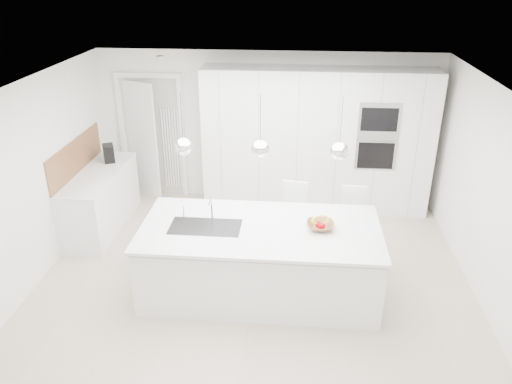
# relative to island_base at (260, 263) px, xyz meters

# --- Properties ---
(floor) EXTENTS (5.50, 5.50, 0.00)m
(floor) POSITION_rel_island_base_xyz_m (-0.10, 0.30, -0.43)
(floor) COLOR beige
(floor) RESTS_ON ground
(wall_back) EXTENTS (5.50, 0.00, 5.50)m
(wall_back) POSITION_rel_island_base_xyz_m (-0.10, 2.80, 0.82)
(wall_back) COLOR white
(wall_back) RESTS_ON ground
(wall_left) EXTENTS (0.00, 5.00, 5.00)m
(wall_left) POSITION_rel_island_base_xyz_m (-2.85, 0.30, 0.82)
(wall_left) COLOR white
(wall_left) RESTS_ON ground
(ceiling) EXTENTS (5.50, 5.50, 0.00)m
(ceiling) POSITION_rel_island_base_xyz_m (-0.10, 0.30, 2.07)
(ceiling) COLOR white
(ceiling) RESTS_ON wall_back
(tall_cabinets) EXTENTS (3.60, 0.60, 2.30)m
(tall_cabinets) POSITION_rel_island_base_xyz_m (0.70, 2.50, 0.72)
(tall_cabinets) COLOR white
(tall_cabinets) RESTS_ON floor
(oven_stack) EXTENTS (0.62, 0.04, 1.05)m
(oven_stack) POSITION_rel_island_base_xyz_m (1.60, 2.19, 0.92)
(oven_stack) COLOR #A5A5A8
(oven_stack) RESTS_ON tall_cabinets
(doorway_frame) EXTENTS (1.11, 0.08, 2.13)m
(doorway_frame) POSITION_rel_island_base_xyz_m (-2.05, 2.77, 0.59)
(doorway_frame) COLOR white
(doorway_frame) RESTS_ON floor
(hallway_door) EXTENTS (0.76, 0.38, 2.00)m
(hallway_door) POSITION_rel_island_base_xyz_m (-2.30, 2.72, 0.57)
(hallway_door) COLOR white
(hallway_door) RESTS_ON floor
(radiator) EXTENTS (0.32, 0.04, 1.40)m
(radiator) POSITION_rel_island_base_xyz_m (-1.73, 2.76, 0.42)
(radiator) COLOR white
(radiator) RESTS_ON floor
(left_base_cabinets) EXTENTS (0.60, 1.80, 0.86)m
(left_base_cabinets) POSITION_rel_island_base_xyz_m (-2.55, 1.50, 0.00)
(left_base_cabinets) COLOR white
(left_base_cabinets) RESTS_ON floor
(left_worktop) EXTENTS (0.62, 1.82, 0.04)m
(left_worktop) POSITION_rel_island_base_xyz_m (-2.55, 1.50, 0.45)
(left_worktop) COLOR white
(left_worktop) RESTS_ON left_base_cabinets
(oak_backsplash) EXTENTS (0.02, 1.80, 0.50)m
(oak_backsplash) POSITION_rel_island_base_xyz_m (-2.84, 1.50, 0.72)
(oak_backsplash) COLOR #8E5D3A
(oak_backsplash) RESTS_ON wall_left
(island_base) EXTENTS (2.80, 1.20, 0.86)m
(island_base) POSITION_rel_island_base_xyz_m (0.00, 0.00, 0.00)
(island_base) COLOR white
(island_base) RESTS_ON floor
(island_worktop) EXTENTS (2.84, 1.40, 0.04)m
(island_worktop) POSITION_rel_island_base_xyz_m (0.00, 0.05, 0.45)
(island_worktop) COLOR white
(island_worktop) RESTS_ON island_base
(island_sink) EXTENTS (0.84, 0.44, 0.18)m
(island_sink) POSITION_rel_island_base_xyz_m (-0.65, -0.00, 0.39)
(island_sink) COLOR #3F3F42
(island_sink) RESTS_ON island_worktop
(island_tap) EXTENTS (0.02, 0.02, 0.30)m
(island_tap) POSITION_rel_island_base_xyz_m (-0.60, 0.20, 0.62)
(island_tap) COLOR white
(island_tap) RESTS_ON island_worktop
(pendant_left) EXTENTS (0.20, 0.20, 0.20)m
(pendant_left) POSITION_rel_island_base_xyz_m (-0.85, -0.00, 1.47)
(pendant_left) COLOR white
(pendant_left) RESTS_ON ceiling
(pendant_mid) EXTENTS (0.20, 0.20, 0.20)m
(pendant_mid) POSITION_rel_island_base_xyz_m (-0.00, -0.00, 1.47)
(pendant_mid) COLOR white
(pendant_mid) RESTS_ON ceiling
(pendant_right) EXTENTS (0.20, 0.20, 0.20)m
(pendant_right) POSITION_rel_island_base_xyz_m (0.85, -0.00, 1.47)
(pendant_right) COLOR white
(pendant_right) RESTS_ON ceiling
(fruit_bowl) EXTENTS (0.34, 0.34, 0.08)m
(fruit_bowl) POSITION_rel_island_base_xyz_m (0.70, 0.07, 0.51)
(fruit_bowl) COLOR #8E5D3A
(fruit_bowl) RESTS_ON island_worktop
(espresso_machine) EXTENTS (0.25, 0.29, 0.27)m
(espresso_machine) POSITION_rel_island_base_xyz_m (-2.53, 1.98, 0.60)
(espresso_machine) COLOR black
(espresso_machine) RESTS_ON left_worktop
(bar_stool_left) EXTENTS (0.42, 0.54, 1.07)m
(bar_stool_left) POSITION_rel_island_base_xyz_m (0.40, 0.88, 0.11)
(bar_stool_left) COLOR white
(bar_stool_left) RESTS_ON floor
(bar_stool_right) EXTENTS (0.36, 0.49, 1.05)m
(bar_stool_right) POSITION_rel_island_base_xyz_m (1.17, 0.86, 0.10)
(bar_stool_right) COLOR white
(bar_stool_right) RESTS_ON floor
(apple_a) EXTENTS (0.07, 0.07, 0.07)m
(apple_a) POSITION_rel_island_base_xyz_m (0.68, 0.05, 0.54)
(apple_a) COLOR #B3010A
(apple_a) RESTS_ON fruit_bowl
(apple_b) EXTENTS (0.07, 0.07, 0.07)m
(apple_b) POSITION_rel_island_base_xyz_m (0.73, 0.03, 0.54)
(apple_b) COLOR #B3010A
(apple_b) RESTS_ON fruit_bowl
(apple_c) EXTENTS (0.07, 0.07, 0.07)m
(apple_c) POSITION_rel_island_base_xyz_m (0.70, 0.02, 0.53)
(apple_c) COLOR #B3010A
(apple_c) RESTS_ON fruit_bowl
(banana_bunch) EXTENTS (0.25, 0.18, 0.22)m
(banana_bunch) POSITION_rel_island_base_xyz_m (0.70, 0.07, 0.59)
(banana_bunch) COLOR yellow
(banana_bunch) RESTS_ON fruit_bowl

